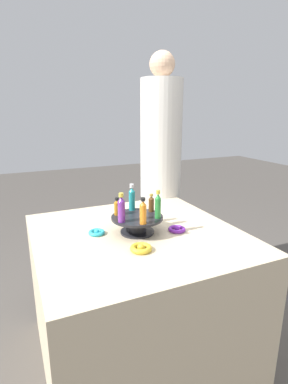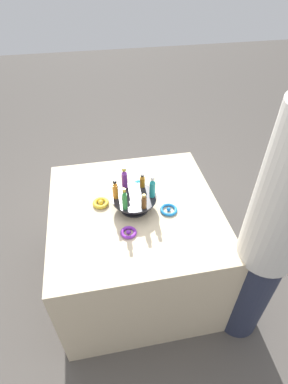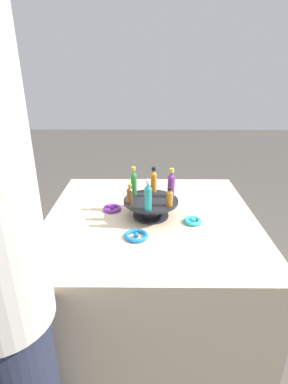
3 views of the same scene
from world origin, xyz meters
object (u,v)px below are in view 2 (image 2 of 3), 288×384
(bottle_teal, at_px, (152,188))
(ribbon_bow_gold, at_px, (101,203))
(bottle_orange, at_px, (115,190))
(ribbon_bow_purple, at_px, (129,232))
(display_stand, at_px, (134,201))
(bottle_brown, at_px, (144,202))
(person_figure, at_px, (272,235))
(ribbon_bow_blue, at_px, (169,210))
(bottle_green, at_px, (125,200))
(bottle_amber, at_px, (142,181))
(ribbon_bow_teal, at_px, (139,185))
(bottle_purple, at_px, (124,178))

(bottle_teal, distance_m, ribbon_bow_gold, 0.35)
(bottle_orange, distance_m, ribbon_bow_purple, 0.26)
(display_stand, relative_size, bottle_orange, 2.03)
(bottle_brown, height_order, ribbon_bow_gold, bottle_brown)
(bottle_brown, distance_m, bottle_teal, 0.11)
(person_figure, bearing_deg, ribbon_bow_blue, -6.33)
(person_figure, bearing_deg, bottle_green, 7.86)
(bottle_brown, bearing_deg, bottle_amber, -97.65)
(bottle_green, bearing_deg, bottle_orange, -67.65)
(display_stand, xyz_separation_m, ribbon_bow_purple, (0.07, 0.20, -0.05))
(bottle_green, distance_m, ribbon_bow_teal, 0.35)
(bottle_amber, bearing_deg, bottle_brown, 82.35)
(bottle_purple, bearing_deg, bottle_amber, 172.35)
(bottle_purple, xyz_separation_m, bottle_brown, (-0.08, 0.20, -0.02))
(bottle_orange, distance_m, bottle_green, 0.11)
(bottle_amber, relative_size, ribbon_bow_purple, 1.01)
(bottle_green, height_order, bottle_teal, same)
(ribbon_bow_blue, xyz_separation_m, ribbon_bow_gold, (0.40, -0.13, 0.00))
(bottle_orange, height_order, ribbon_bow_gold, bottle_orange)
(bottle_orange, xyz_separation_m, bottle_teal, (-0.22, 0.03, 0.01))
(display_stand, relative_size, bottle_green, 1.84)
(bottle_green, xyz_separation_m, bottle_brown, (-0.11, 0.01, -0.02))
(person_figure, bearing_deg, bottle_purple, -3.72)
(bottle_brown, xyz_separation_m, person_figure, (-0.60, 0.36, -0.00))
(bottle_teal, bearing_deg, bottle_green, 22.35)
(display_stand, height_order, person_figure, person_figure)
(bottle_green, xyz_separation_m, ribbon_bow_purple, (0.00, 0.12, -0.15))
(bottle_purple, bearing_deg, bottle_brown, 112.35)
(bottle_orange, relative_size, ribbon_bow_teal, 1.55)
(bottle_teal, distance_m, ribbon_bow_purple, 0.30)
(person_figure, bearing_deg, bottle_brown, 4.71)
(bottle_orange, distance_m, ribbon_bow_teal, 0.29)
(bottle_purple, height_order, ribbon_bow_purple, bottle_purple)
(ribbon_bow_purple, bearing_deg, bottle_green, -90.01)
(display_stand, distance_m, person_figure, 0.79)
(person_figure, bearing_deg, bottle_amber, -7.92)
(bottle_green, bearing_deg, ribbon_bow_blue, -175.80)
(bottle_purple, relative_size, ribbon_bow_gold, 1.46)
(bottle_purple, height_order, ribbon_bow_teal, bottle_purple)
(bottle_orange, xyz_separation_m, bottle_green, (-0.04, 0.10, 0.01))
(ribbon_bow_blue, xyz_separation_m, person_figure, (-0.43, 0.40, 0.12))
(bottle_brown, height_order, bottle_teal, bottle_teal)
(bottle_orange, bearing_deg, bottle_amber, -157.65)
(ribbon_bow_gold, bearing_deg, bottle_brown, 145.47)
(ribbon_bow_blue, height_order, ribbon_bow_purple, ribbon_bow_purple)
(ribbon_bow_gold, bearing_deg, bottle_purple, -167.96)
(bottle_amber, height_order, bottle_teal, bottle_teal)
(bottle_orange, bearing_deg, person_figure, 147.36)
(ribbon_bow_blue, relative_size, ribbon_bow_gold, 1.04)
(display_stand, distance_m, bottle_orange, 0.14)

